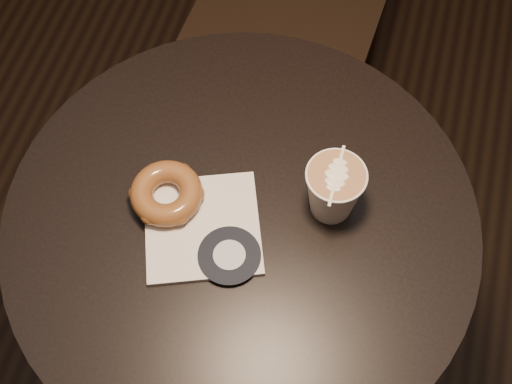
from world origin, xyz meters
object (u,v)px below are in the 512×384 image
Objects in this scene: doughnut at (166,193)px; latte_cup at (333,191)px; pastry_bag at (202,227)px; cafe_table at (243,269)px.

doughnut is 1.11× the size of latte_cup.
latte_cup is at bearing 5.00° from pastry_bag.
cafe_table is at bearing 0.35° from doughnut.
cafe_table is 0.21m from pastry_bag.
cafe_table is at bearing 10.17° from pastry_bag.
latte_cup is at bearing 23.62° from cafe_table.
pastry_bag is at bearing -154.16° from latte_cup.
latte_cup reaches higher than pastry_bag.
cafe_table is 0.28m from latte_cup.
pastry_bag is at bearing -24.96° from doughnut.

